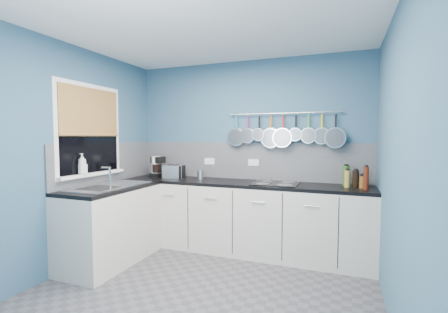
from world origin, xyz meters
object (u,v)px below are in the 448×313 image
Objects in this scene: soap_bottle_a at (82,164)px; hob at (275,184)px; soap_bottle_b at (83,167)px; paper_towel at (156,167)px; coffee_maker at (157,167)px; toaster at (173,172)px; canister at (201,174)px.

soap_bottle_a is 2.27m from hob.
soap_bottle_b is 0.58× the size of paper_towel.
coffee_maker is (0.26, 1.12, -0.09)m from soap_bottle_b.
toaster is 1.46m from hob.
paper_towel reaches higher than toaster.
soap_bottle_a is 1.24m from toaster.
toaster reaches higher than hob.
hob is at bearing -14.46° from toaster.
soap_bottle_a is at bearing -128.27° from toaster.
paper_towel is 0.54× the size of hob.
soap_bottle_b is at bearing -128.34° from toaster.
canister is at bearing 50.36° from soap_bottle_a.
toaster is 0.52× the size of hob.
coffee_maker is 1.74m from hob.
hob is (1.75, -0.08, -0.14)m from paper_towel.
coffee_maker reaches higher than toaster.
canister is at bearing -7.50° from toaster.
coffee_maker is at bearing 76.99° from soap_bottle_b.
soap_bottle_a is 1.16m from paper_towel.
paper_towel is 2.34× the size of canister.
hob is (1.05, -0.09, -0.06)m from canister.
canister is (0.70, 0.01, -0.08)m from paper_towel.
paper_towel reaches higher than canister.
paper_towel is at bearing 162.55° from toaster.
soap_bottle_a reaches higher than toaster.
hob is at bearing 27.69° from soap_bottle_b.
toaster reaches higher than canister.
hob is (1.99, 1.05, -0.23)m from soap_bottle_b.
paper_towel is 0.02m from coffee_maker.
hob is at bearing 7.36° from coffee_maker.
hob is at bearing 27.76° from soap_bottle_a.
coffee_maker is at bearing -179.24° from canister.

